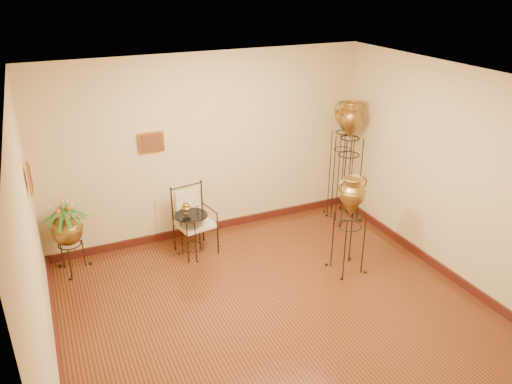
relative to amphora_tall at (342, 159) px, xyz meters
name	(u,v)px	position (x,y,z in m)	size (l,w,h in m)	color
ground	(282,320)	(-2.15, -2.11, -1.01)	(5.00, 5.00, 0.00)	#5B3015
room_shell	(284,187)	(-2.16, -2.11, 0.72)	(5.02, 5.02, 2.81)	#CEAF85
amphora_tall	(342,159)	(0.00, 0.00, 0.00)	(0.48, 0.48, 1.98)	black
amphora_mid	(348,162)	(0.00, -0.18, 0.01)	(0.58, 0.58, 2.02)	black
amphora_short	(349,225)	(-0.83, -1.50, -0.31)	(0.48, 0.48, 1.41)	black
planter_urn	(67,227)	(-4.30, 0.04, -0.34)	(0.85, 0.85, 1.21)	black
armchair	(195,221)	(-2.58, -0.18, -0.51)	(0.64, 0.61, 1.00)	black
side_table	(192,234)	(-2.66, -0.26, -0.66)	(0.49, 0.49, 0.84)	black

